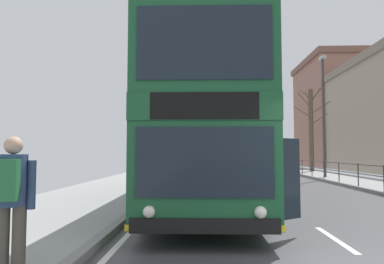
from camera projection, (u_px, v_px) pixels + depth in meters
The scene contains 6 objects.
double_decker_bus_main at pixel (203, 132), 10.90m from camera, with size 3.34×10.83×4.33m.
pedestrian_railing_far_kerb at pixel (384, 173), 13.22m from camera, with size 0.05×26.72×1.00m.
pedestrian_companion at pixel (11, 194), 4.16m from camera, with size 0.55×0.58×1.67m.
street_lamp_far_side at pixel (324, 106), 21.40m from camera, with size 0.28×0.60×7.54m.
bare_tree_far_00 at pixel (311, 128), 27.92m from camera, with size 3.12×2.13×6.87m.
background_building_01 at pixel (361, 112), 42.25m from camera, with size 13.87×11.96×13.11m.
Camera 1 is at (-2.44, -4.04, 1.61)m, focal length 32.23 mm.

